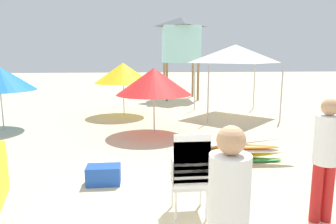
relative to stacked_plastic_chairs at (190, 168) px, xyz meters
name	(u,v)px	position (x,y,z in m)	size (l,w,h in m)	color
stacked_plastic_chairs	(190,168)	(0.00, 0.00, 0.00)	(0.48, 0.48, 1.20)	white
surfboard_pile	(231,151)	(1.21, 2.12, -0.46)	(2.60, 0.81, 0.48)	green
lifeguard_near_left	(326,153)	(1.73, -0.28, 0.26)	(0.32, 0.32, 1.67)	red
lifeguard_near_center	(228,216)	(0.00, -1.76, 0.27)	(0.32, 0.32, 1.69)	#33598C
popup_canopy	(235,54)	(2.85, 7.29, 1.58)	(2.56, 2.56, 2.61)	#B2B2B7
lifeguard_tower	(181,40)	(1.48, 12.07, 2.31)	(1.98, 1.98, 4.12)	olive
beach_umbrella_left	(123,73)	(-1.25, 7.63, 0.89)	(2.11, 2.11, 1.96)	beige
beach_umbrella_far	(154,81)	(-0.26, 4.72, 0.80)	(2.12, 2.12, 1.87)	beige
cooler_box	(104,175)	(-1.31, 1.24, -0.54)	(0.58, 0.35, 0.33)	blue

